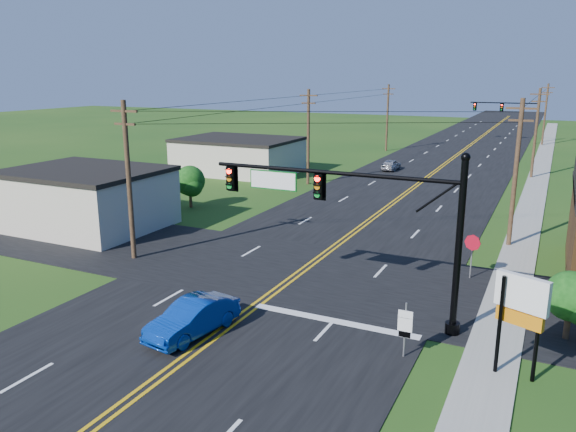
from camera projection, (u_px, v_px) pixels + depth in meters
The scene contains 21 objects.
ground at pixel (155, 377), 19.71m from camera, with size 260.00×260.00×0.00m, color #1A4112.
road_main at pixel (438, 168), 63.39m from camera, with size 16.00×220.00×0.04m, color black.
road_cross at pixel (298, 272), 30.19m from camera, with size 70.00×10.00×0.04m, color black.
sidewalk at pixel (535, 192), 50.24m from camera, with size 2.00×160.00×0.08m, color gray.
signal_mast_main at pixel (352, 210), 23.71m from camera, with size 11.30×0.60×7.48m.
signal_mast_far at pixel (508, 113), 86.63m from camera, with size 10.98×0.60×7.48m.
cream_bldg_near at pixel (86, 198), 38.57m from camera, with size 10.20×8.20×4.10m.
cream_bldg_far at pixel (239, 155), 60.43m from camera, with size 12.20×9.20×3.70m.
utility_pole_left_a at pixel (129, 178), 31.27m from camera, with size 1.80×0.28×9.00m.
utility_pole_left_b at pixel (308, 135), 53.12m from camera, with size 1.80×0.28×9.00m.
utility_pole_left_c at pixel (387, 116), 76.71m from camera, with size 1.80×0.28×9.00m.
utility_pole_right_a at pixel (516, 171), 33.66m from camera, with size 1.80×0.28×9.00m.
utility_pole_right_b at pixel (536, 132), 56.37m from camera, with size 1.80×0.28×9.00m.
utility_pole_right_c at pixel (545, 113), 82.58m from camera, with size 1.80×0.28×9.00m.
shrub_corner at pixel (571, 296), 22.10m from camera, with size 2.00×2.00×2.86m.
tree_left at pixel (190, 181), 44.28m from camera, with size 2.40×2.40×3.37m.
blue_car at pixel (193, 319), 22.77m from camera, with size 1.51×4.32×1.42m, color #062F94.
distant_car at pixel (391, 165), 61.83m from camera, with size 1.43×3.56×1.21m, color #A5A4A9.
route_sign at pixel (405, 326), 20.79m from camera, with size 0.55×0.08×2.20m.
stop_sign at pixel (472, 247), 28.80m from camera, with size 0.83×0.25×2.39m.
pylon_sign at pixel (521, 304), 19.06m from camera, with size 1.80×0.94×3.78m.
Camera 1 is at (11.87, -13.94, 10.36)m, focal length 35.00 mm.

